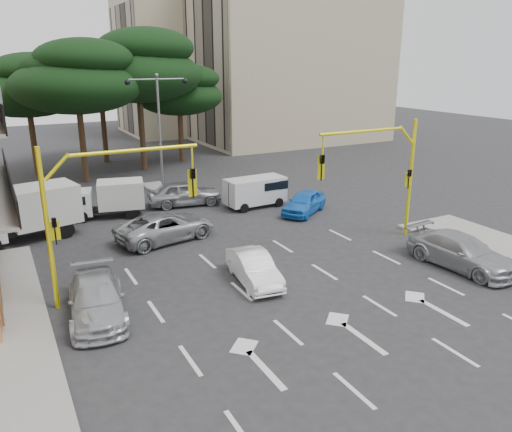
{
  "coord_description": "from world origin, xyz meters",
  "views": [
    {
      "loc": [
        -9.93,
        -16.08,
        8.8
      ],
      "look_at": [
        0.8,
        4.02,
        1.6
      ],
      "focal_mm": 35.0,
      "sensor_mm": 36.0,
      "label": 1
    }
  ],
  "objects_px": {
    "signal_mast_left": "(98,201)",
    "car_silver_cross_a": "(166,227)",
    "car_silver_cross_b": "(184,193)",
    "box_truck_a": "(24,215)",
    "car_blue_compact": "(304,202)",
    "van_white": "(255,192)",
    "signal_mast_right": "(385,165)",
    "street_lamp_center": "(159,113)",
    "car_silver_parked": "(461,252)",
    "car_white_hatch": "(254,268)",
    "box_truck_b": "(108,199)",
    "car_silver_wagon": "(97,299)"
  },
  "relations": [
    {
      "from": "signal_mast_left",
      "to": "car_white_hatch",
      "type": "distance_m",
      "value": 6.68
    },
    {
      "from": "signal_mast_left",
      "to": "signal_mast_right",
      "type": "bearing_deg",
      "value": 0.0
    },
    {
      "from": "car_white_hatch",
      "to": "car_blue_compact",
      "type": "bearing_deg",
      "value": 52.14
    },
    {
      "from": "car_white_hatch",
      "to": "car_silver_cross_b",
      "type": "bearing_deg",
      "value": 90.45
    },
    {
      "from": "van_white",
      "to": "car_white_hatch",
      "type": "bearing_deg",
      "value": -30.75
    },
    {
      "from": "signal_mast_right",
      "to": "street_lamp_center",
      "type": "relative_size",
      "value": 0.77
    },
    {
      "from": "car_silver_cross_a",
      "to": "box_truck_b",
      "type": "distance_m",
      "value": 5.58
    },
    {
      "from": "box_truck_a",
      "to": "car_silver_parked",
      "type": "bearing_deg",
      "value": -139.53
    },
    {
      "from": "signal_mast_left",
      "to": "car_silver_parked",
      "type": "distance_m",
      "value": 15.38
    },
    {
      "from": "car_white_hatch",
      "to": "box_truck_b",
      "type": "distance_m",
      "value": 12.29
    },
    {
      "from": "car_silver_wagon",
      "to": "box_truck_a",
      "type": "distance_m",
      "value": 9.94
    },
    {
      "from": "signal_mast_left",
      "to": "van_white",
      "type": "distance_m",
      "value": 13.98
    },
    {
      "from": "car_silver_cross_b",
      "to": "box_truck_a",
      "type": "relative_size",
      "value": 0.85
    },
    {
      "from": "car_silver_cross_b",
      "to": "car_silver_cross_a",
      "type": "bearing_deg",
      "value": 160.58
    },
    {
      "from": "car_blue_compact",
      "to": "box_truck_a",
      "type": "xyz_separation_m",
      "value": [
        -15.0,
        2.76,
        0.67
      ]
    },
    {
      "from": "car_silver_cross_a",
      "to": "box_truck_b",
      "type": "height_order",
      "value": "box_truck_b"
    },
    {
      "from": "car_silver_cross_a",
      "to": "box_truck_a",
      "type": "height_order",
      "value": "box_truck_a"
    },
    {
      "from": "car_silver_cross_a",
      "to": "car_silver_cross_b",
      "type": "relative_size",
      "value": 1.1
    },
    {
      "from": "car_silver_cross_b",
      "to": "box_truck_b",
      "type": "relative_size",
      "value": 1.09
    },
    {
      "from": "signal_mast_left",
      "to": "street_lamp_center",
      "type": "distance_m",
      "value": 15.65
    },
    {
      "from": "car_white_hatch",
      "to": "box_truck_b",
      "type": "xyz_separation_m",
      "value": [
        -3.3,
        11.83,
        0.43
      ]
    },
    {
      "from": "car_white_hatch",
      "to": "car_silver_wagon",
      "type": "xyz_separation_m",
      "value": [
        -6.26,
        0.09,
        0.05
      ]
    },
    {
      "from": "car_white_hatch",
      "to": "box_truck_a",
      "type": "distance_m",
      "value": 12.64
    },
    {
      "from": "street_lamp_center",
      "to": "car_blue_compact",
      "type": "xyz_separation_m",
      "value": [
        6.0,
        -8.33,
        -4.76
      ]
    },
    {
      "from": "car_silver_cross_b",
      "to": "signal_mast_left",
      "type": "bearing_deg",
      "value": 155.56
    },
    {
      "from": "signal_mast_left",
      "to": "car_silver_cross_b",
      "type": "height_order",
      "value": "signal_mast_left"
    },
    {
      "from": "car_white_hatch",
      "to": "box_truck_a",
      "type": "relative_size",
      "value": 0.69
    },
    {
      "from": "car_blue_compact",
      "to": "car_silver_cross_a",
      "type": "relative_size",
      "value": 0.77
    },
    {
      "from": "signal_mast_left",
      "to": "box_truck_b",
      "type": "distance_m",
      "value": 11.03
    },
    {
      "from": "box_truck_b",
      "to": "car_blue_compact",
      "type": "bearing_deg",
      "value": -101.37
    },
    {
      "from": "car_silver_wagon",
      "to": "box_truck_b",
      "type": "relative_size",
      "value": 1.09
    },
    {
      "from": "signal_mast_left",
      "to": "box_truck_a",
      "type": "distance_m",
      "value": 9.09
    },
    {
      "from": "car_white_hatch",
      "to": "box_truck_b",
      "type": "bearing_deg",
      "value": 112.86
    },
    {
      "from": "street_lamp_center",
      "to": "car_silver_parked",
      "type": "height_order",
      "value": "street_lamp_center"
    },
    {
      "from": "street_lamp_center",
      "to": "van_white",
      "type": "relative_size",
      "value": 2.1
    },
    {
      "from": "car_silver_wagon",
      "to": "car_silver_cross_b",
      "type": "bearing_deg",
      "value": 65.18
    },
    {
      "from": "car_silver_cross_b",
      "to": "box_truck_a",
      "type": "height_order",
      "value": "box_truck_a"
    },
    {
      "from": "car_silver_cross_b",
      "to": "van_white",
      "type": "height_order",
      "value": "van_white"
    },
    {
      "from": "van_white",
      "to": "car_silver_parked",
      "type": "bearing_deg",
      "value": 13.16
    },
    {
      "from": "signal_mast_left",
      "to": "car_silver_cross_a",
      "type": "relative_size",
      "value": 1.18
    },
    {
      "from": "car_white_hatch",
      "to": "car_silver_cross_a",
      "type": "relative_size",
      "value": 0.74
    },
    {
      "from": "signal_mast_left",
      "to": "box_truck_a",
      "type": "height_order",
      "value": "signal_mast_left"
    },
    {
      "from": "street_lamp_center",
      "to": "car_white_hatch",
      "type": "distance_m",
      "value": 16.22
    },
    {
      "from": "car_silver_wagon",
      "to": "van_white",
      "type": "xyz_separation_m",
      "value": [
        11.49,
        9.61,
        0.25
      ]
    },
    {
      "from": "signal_mast_right",
      "to": "box_truck_b",
      "type": "distance_m",
      "value": 15.59
    },
    {
      "from": "car_silver_cross_b",
      "to": "signal_mast_right",
      "type": "bearing_deg",
      "value": -139.14
    },
    {
      "from": "car_silver_parked",
      "to": "car_blue_compact",
      "type": "bearing_deg",
      "value": 93.57
    },
    {
      "from": "car_silver_cross_b",
      "to": "box_truck_b",
      "type": "height_order",
      "value": "box_truck_b"
    },
    {
      "from": "box_truck_b",
      "to": "street_lamp_center",
      "type": "bearing_deg",
      "value": -38.05
    },
    {
      "from": "signal_mast_left",
      "to": "van_white",
      "type": "height_order",
      "value": "signal_mast_left"
    }
  ]
}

